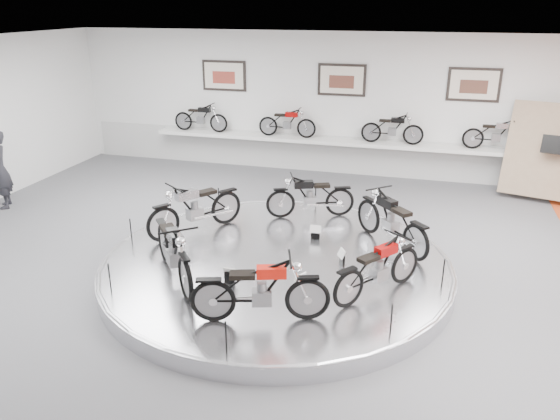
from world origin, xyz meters
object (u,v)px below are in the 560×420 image
(shelf, at_px, (338,142))
(bike_b, at_px, (310,196))
(bike_f, at_px, (378,268))
(visitor, at_px, (0,170))
(bike_d, at_px, (173,250))
(bike_e, at_px, (260,290))
(bike_a, at_px, (392,220))
(display_platform, at_px, (276,266))
(bike_c, at_px, (195,207))

(shelf, distance_m, bike_b, 4.16)
(bike_f, height_order, visitor, visitor)
(bike_d, bearing_deg, bike_e, 25.47)
(shelf, distance_m, bike_a, 5.58)
(visitor, bearing_deg, display_platform, 42.33)
(display_platform, xyz_separation_m, bike_c, (-1.93, 0.78, 0.70))
(display_platform, xyz_separation_m, shelf, (0.00, 6.40, 0.85))
(bike_a, relative_size, visitor, 0.95)
(bike_b, bearing_deg, shelf, -109.40)
(bike_e, bearing_deg, bike_a, 45.73)
(bike_b, xyz_separation_m, bike_e, (0.21, -4.29, 0.03))
(bike_a, xyz_separation_m, bike_c, (-3.89, -0.40, 0.01))
(bike_c, bearing_deg, bike_d, 49.22)
(display_platform, distance_m, shelf, 6.46)
(display_platform, distance_m, bike_e, 2.17)
(bike_b, bearing_deg, display_platform, 65.41)
(bike_b, xyz_separation_m, bike_c, (-2.06, -1.47, 0.06))
(bike_e, xyz_separation_m, visitor, (-7.74, 3.67, 0.14))
(bike_f, bearing_deg, bike_c, 104.92)
(bike_a, relative_size, bike_e, 1.04)
(bike_c, relative_size, bike_f, 1.14)
(bike_a, bearing_deg, bike_c, 52.88)
(visitor, bearing_deg, bike_f, 40.18)
(bike_c, distance_m, visitor, 5.54)
(shelf, bearing_deg, bike_c, -108.93)
(bike_d, bearing_deg, display_platform, 90.35)
(display_platform, bearing_deg, shelf, 90.00)
(display_platform, bearing_deg, visitor, 167.61)
(bike_f, bearing_deg, visitor, 112.61)
(shelf, relative_size, bike_c, 5.93)
(display_platform, height_order, bike_c, bike_c)
(bike_c, xyz_separation_m, visitor, (-5.47, 0.85, 0.10))
(bike_b, bearing_deg, bike_d, 44.30)
(bike_a, distance_m, bike_e, 3.61)
(display_platform, relative_size, bike_e, 3.66)
(bike_c, distance_m, bike_d, 2.05)
(bike_a, bearing_deg, shelf, -22.44)
(visitor, bearing_deg, shelf, 87.55)
(bike_b, relative_size, bike_e, 0.94)
(shelf, height_order, bike_f, bike_f)
(bike_e, bearing_deg, shelf, 74.70)
(bike_e, height_order, visitor, visitor)
(display_platform, height_order, bike_f, bike_f)
(display_platform, bearing_deg, bike_c, 157.97)
(bike_a, height_order, bike_d, bike_d)
(bike_a, relative_size, bike_d, 0.96)
(display_platform, relative_size, bike_d, 3.40)
(bike_f, bearing_deg, display_platform, 104.73)
(bike_c, xyz_separation_m, bike_e, (2.27, -2.82, -0.03))
(bike_e, distance_m, bike_f, 2.01)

